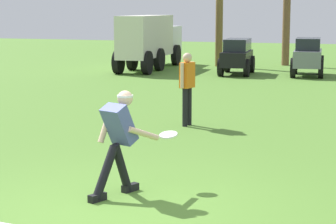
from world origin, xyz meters
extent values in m
plane|color=#52812E|center=(0.00, 0.00, 0.00)|extent=(80.00, 80.00, 0.00)
cylinder|color=black|center=(-0.20, 0.75, 0.36)|extent=(0.24, 0.37, 0.72)
cube|color=black|center=(-0.15, 0.89, 0.05)|extent=(0.19, 0.28, 0.10)
cylinder|color=black|center=(-0.32, 0.46, 0.36)|extent=(0.27, 0.45, 0.69)
cube|color=black|center=(-0.37, 0.32, 0.05)|extent=(0.19, 0.28, 0.10)
cube|color=#4C5699|center=(-0.22, 0.71, 0.96)|extent=(0.47, 0.51, 0.57)
sphere|color=beige|center=(-0.18, 0.82, 1.30)|extent=(0.27, 0.27, 0.21)
cylinder|color=white|center=(-0.18, 0.82, 1.33)|extent=(0.28, 0.28, 0.03)
cylinder|color=beige|center=(0.05, 0.90, 0.82)|extent=(0.28, 0.56, 0.27)
cylinder|color=beige|center=(-0.42, 0.73, 0.94)|extent=(0.18, 0.29, 0.49)
cylinder|color=white|center=(0.25, 1.36, 0.73)|extent=(0.31, 0.31, 0.08)
cylinder|color=black|center=(-0.96, 5.91, 0.41)|extent=(0.13, 0.13, 0.82)
cylinder|color=black|center=(-0.92, 6.08, 0.41)|extent=(0.13, 0.13, 0.82)
cube|color=orange|center=(-0.94, 6.00, 1.09)|extent=(0.27, 0.38, 0.54)
cylinder|color=beige|center=(-0.99, 5.79, 1.10)|extent=(0.09, 0.09, 0.52)
cylinder|color=beige|center=(-0.89, 6.20, 1.10)|extent=(0.09, 0.09, 0.52)
sphere|color=beige|center=(-0.94, 6.00, 1.46)|extent=(0.24, 0.24, 0.20)
cube|color=black|center=(-2.48, 17.12, 0.60)|extent=(1.19, 2.48, 0.55)
cube|color=#1E232B|center=(-2.49, 17.27, 1.11)|extent=(1.02, 1.87, 0.46)
cylinder|color=black|center=(-3.04, 17.91, 0.33)|extent=(0.24, 0.67, 0.66)
cylinder|color=black|center=(-2.08, 18.00, 0.33)|extent=(0.24, 0.67, 0.66)
cylinder|color=black|center=(-2.87, 16.24, 0.33)|extent=(0.24, 0.67, 0.66)
cylinder|color=black|center=(-1.92, 16.33, 0.33)|extent=(0.24, 0.67, 0.66)
cube|color=slate|center=(0.14, 17.42, 0.66)|extent=(1.21, 2.44, 0.60)
cube|color=#1E232B|center=(0.13, 17.47, 1.18)|extent=(1.01, 1.63, 0.44)
cylinder|color=black|center=(-0.43, 18.15, 0.36)|extent=(0.25, 0.73, 0.72)
cylinder|color=black|center=(0.55, 18.24, 0.36)|extent=(0.25, 0.73, 0.72)
cylinder|color=black|center=(-0.27, 16.60, 0.36)|extent=(0.25, 0.73, 0.72)
cylinder|color=black|center=(0.70, 16.69, 0.36)|extent=(0.25, 0.73, 0.72)
cube|color=silver|center=(-6.51, 20.44, 1.12)|extent=(1.15, 1.76, 1.15)
cube|color=silver|center=(-6.33, 17.50, 1.38)|extent=(1.41, 4.26, 1.65)
cylinder|color=black|center=(-7.07, 20.07, 0.45)|extent=(0.30, 0.91, 0.90)
cylinder|color=black|center=(-5.92, 20.14, 0.45)|extent=(0.30, 0.91, 0.90)
cylinder|color=black|center=(-6.90, 17.46, 0.45)|extent=(0.30, 0.91, 0.90)
cylinder|color=black|center=(-5.76, 17.53, 0.45)|extent=(0.30, 0.91, 0.90)
cylinder|color=black|center=(-6.80, 15.82, 0.45)|extent=(0.30, 0.91, 0.90)
cylinder|color=black|center=(-5.65, 15.89, 0.45)|extent=(0.30, 0.91, 0.90)
camera|label=1|loc=(3.21, -7.17, 2.49)|focal=70.00mm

